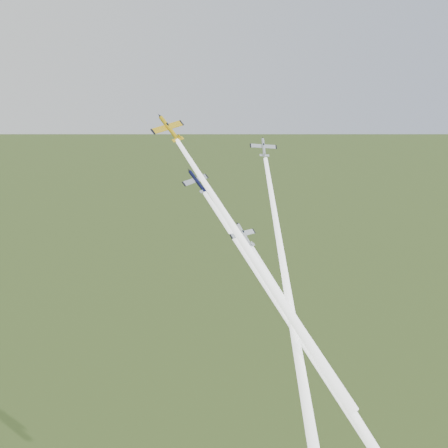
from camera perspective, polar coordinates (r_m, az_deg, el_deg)
The scene contains 8 objects.
plane_yellow at distance 124.29m, azimuth -5.56°, elevation 9.62°, with size 8.77×8.70×1.37m, color gold, non-canonical shape.
smoke_trail_yellow at distance 112.56m, azimuth 3.50°, elevation -4.19°, with size 2.27×2.27×65.42m, color white, non-canonical shape.
plane_navy at distance 125.86m, azimuth -2.74°, elevation 4.35°, with size 7.54×7.48×1.18m, color black, non-canonical shape.
smoke_trail_navy at distance 118.01m, azimuth 7.02°, elevation -10.27°, with size 2.27×2.27×69.64m, color white, non-canonical shape.
plane_silver_right at distance 134.42m, azimuth 4.05°, elevation 7.77°, with size 6.53×6.47×1.02m, color silver, non-canonical shape.
smoke_trail_silver_right at distance 115.91m, azimuth 6.62°, elevation -7.62°, with size 2.27×2.27×70.83m, color white, non-canonical shape.
plane_silver_low at distance 121.54m, azimuth 2.07°, elevation -1.15°, with size 7.27×7.21×1.14m, color silver, non-canonical shape.
smoke_trail_silver_low at distance 116.97m, azimuth 10.09°, elevation -13.98°, with size 2.27×2.27×56.84m, color white, non-canonical shape.
Camera 1 is at (-55.48, -110.06, 126.46)m, focal length 45.00 mm.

